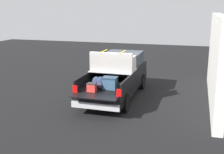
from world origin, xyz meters
The scene contains 3 objects.
ground_plane centered at (0.00, 0.00, 0.00)m, with size 40.00×40.00×0.00m, color black.
pickup_truck centered at (0.37, 0.00, 0.96)m, with size 6.05×2.06×2.23m.
building_facade centered at (0.82, -4.36, 1.90)m, with size 8.05×0.36×3.81m, color silver.
Camera 1 is at (-12.38, -3.56, 4.11)m, focal length 45.93 mm.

